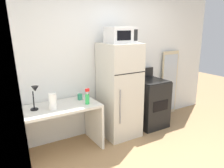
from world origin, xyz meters
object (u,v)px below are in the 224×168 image
object	(u,v)px
spray_bottle	(87,98)
leaning_mirror	(169,83)
desk_lamp	(35,94)
microwave	(121,35)
coffee_mug	(80,97)
desk	(58,120)
refrigerator	(119,91)
paper_towel_roll	(53,101)
oven_range	(150,103)

from	to	relation	value
spray_bottle	leaning_mirror	distance (m)	2.22
desk_lamp	microwave	size ratio (longest dim) A/B	0.77
coffee_mug	leaning_mirror	size ratio (longest dim) A/B	0.07
desk_lamp	leaning_mirror	bearing A→B (deg)	4.97
leaning_mirror	spray_bottle	bearing A→B (deg)	-169.18
microwave	desk	bearing A→B (deg)	179.30
desk	spray_bottle	xyz separation A→B (m)	(0.43, -0.14, 0.32)
microwave	refrigerator	bearing A→B (deg)	90.32
refrigerator	microwave	distance (m)	0.95
refrigerator	spray_bottle	bearing A→B (deg)	-167.84
refrigerator	coffee_mug	bearing A→B (deg)	170.84
desk	spray_bottle	distance (m)	0.56
paper_towel_roll	desk	bearing A→B (deg)	43.49
microwave	oven_range	world-z (taller)	microwave
refrigerator	leaning_mirror	world-z (taller)	refrigerator
paper_towel_roll	microwave	size ratio (longest dim) A/B	0.52
paper_towel_roll	refrigerator	world-z (taller)	refrigerator
desk_lamp	paper_towel_roll	xyz separation A→B (m)	(0.22, -0.10, -0.12)
desk_lamp	spray_bottle	size ratio (longest dim) A/B	1.42
desk_lamp	oven_range	distance (m)	2.21
paper_towel_roll	microwave	distance (m)	1.52
coffee_mug	microwave	size ratio (longest dim) A/B	0.21
paper_towel_roll	spray_bottle	world-z (taller)	spray_bottle
spray_bottle	refrigerator	size ratio (longest dim) A/B	0.15
coffee_mug	microwave	xyz separation A→B (m)	(0.70, -0.13, 0.98)
desk_lamp	coffee_mug	bearing A→B (deg)	7.76
paper_towel_roll	leaning_mirror	distance (m)	2.73
coffee_mug	refrigerator	xyz separation A→B (m)	(0.70, -0.11, 0.03)
paper_towel_roll	spray_bottle	bearing A→B (deg)	-6.38
desk	microwave	xyz separation A→B (m)	(1.13, -0.01, 1.25)
desk	refrigerator	distance (m)	1.16
microwave	desk_lamp	bearing A→B (deg)	178.62
coffee_mug	paper_towel_roll	xyz separation A→B (m)	(-0.51, -0.20, 0.07)
spray_bottle	leaning_mirror	world-z (taller)	leaning_mirror
spray_bottle	desk_lamp	bearing A→B (deg)	167.60
coffee_mug	leaning_mirror	distance (m)	2.19
desk_lamp	leaning_mirror	size ratio (longest dim) A/B	0.25
desk	spray_bottle	size ratio (longest dim) A/B	5.07
coffee_mug	paper_towel_roll	bearing A→B (deg)	-158.34
paper_towel_roll	oven_range	xyz separation A→B (m)	(1.93, 0.10, -0.40)
oven_range	coffee_mug	bearing A→B (deg)	175.92
paper_towel_roll	desk_lamp	bearing A→B (deg)	154.41
desk	desk_lamp	distance (m)	0.55
paper_towel_roll	refrigerator	size ratio (longest dim) A/B	0.15
desk	coffee_mug	size ratio (longest dim) A/B	13.29
desk_lamp	microwave	bearing A→B (deg)	-1.38
spray_bottle	oven_range	distance (m)	1.47
desk	oven_range	distance (m)	1.85
spray_bottle	desk	bearing A→B (deg)	161.86
leaning_mirror	desk	bearing A→B (deg)	-174.00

